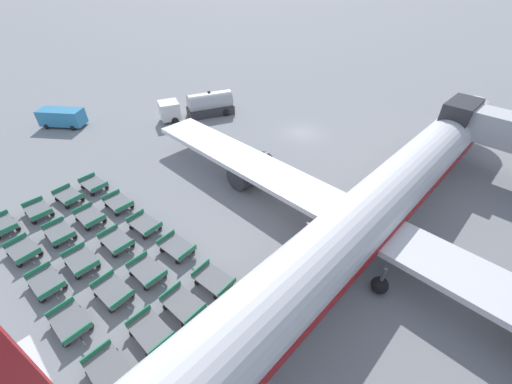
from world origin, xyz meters
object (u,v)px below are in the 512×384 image
(service_van, at_px, (62,117))
(baggage_dolly_row_mid_a_col_d, at_px, (113,291))
(baggage_dolly_row_mid_b_col_c, at_px, (117,241))
(baggage_dolly_row_mid_b_col_d, at_px, (147,271))
(baggage_dolly_row_near_col_e, at_px, (108,371))
(baggage_dolly_row_mid_a_col_b, at_px, (60,233))
(baggage_dolly_row_far_col_b, at_px, (118,203))
(baggage_dolly_row_mid_b_col_a, at_px, (69,196))
(baggage_dolly_row_far_col_c, at_px, (145,225))
(baggage_dolly_row_mid_b_col_e, at_px, (183,305))
(baggage_dolly_row_mid_b_col_b, at_px, (90,217))
(baggage_dolly_row_near_col_c, at_px, (46,283))
(baggage_dolly_row_mid_a_col_e, at_px, (151,332))
(baggage_dolly_row_near_col_b, at_px, (23,250))
(baggage_dolly_row_near_col_d, at_px, (70,322))
(baggage_dolly_row_far_col_a, at_px, (94,185))
(baggage_dolly_row_far_col_e, at_px, (214,280))
(fuel_tanker_primary, at_px, (202,106))
(airplane, at_px, (374,209))
(baggage_dolly_row_near_col_a, at_px, (3,225))
(baggage_dolly_row_mid_a_col_a, at_px, (38,210))
(baggage_dolly_row_far_col_d, at_px, (177,247))
(baggage_dolly_row_mid_a_col_c, at_px, (81,261))

(service_van, bearing_deg, baggage_dolly_row_mid_a_col_d, -10.60)
(baggage_dolly_row_mid_b_col_c, height_order, baggage_dolly_row_mid_b_col_d, same)
(baggage_dolly_row_mid_a_col_d, bearing_deg, baggage_dolly_row_near_col_e, -24.83)
(baggage_dolly_row_mid_a_col_b, distance_m, baggage_dolly_row_far_col_b, 4.70)
(baggage_dolly_row_mid_b_col_a, xyz_separation_m, baggage_dolly_row_far_col_c, (7.62, 3.21, 0.00))
(baggage_dolly_row_mid_b_col_d, relative_size, baggage_dolly_row_mid_b_col_e, 1.00)
(baggage_dolly_row_mid_b_col_b, distance_m, baggage_dolly_row_far_col_b, 2.38)
(baggage_dolly_row_near_col_c, xyz_separation_m, baggage_dolly_row_mid_a_col_e, (7.36, 3.35, 0.00))
(baggage_dolly_row_near_col_c, xyz_separation_m, baggage_dolly_row_mid_b_col_b, (-4.52, 4.24, 0.00))
(baggage_dolly_row_near_col_b, distance_m, baggage_dolly_row_near_col_e, 11.91)
(baggage_dolly_row_near_col_d, bearing_deg, baggage_dolly_row_far_col_a, 155.30)
(baggage_dolly_row_near_col_d, bearing_deg, baggage_dolly_row_far_col_e, 68.37)
(baggage_dolly_row_mid_b_col_b, relative_size, baggage_dolly_row_far_col_b, 1.00)
(fuel_tanker_primary, bearing_deg, airplane, -8.21)
(baggage_dolly_row_mid_b_col_b, bearing_deg, service_van, 169.11)
(fuel_tanker_primary, xyz_separation_m, baggage_dolly_row_near_col_a, (7.77, -23.63, -0.84))
(baggage_dolly_row_near_col_d, relative_size, baggage_dolly_row_far_col_e, 0.99)
(fuel_tanker_primary, xyz_separation_m, baggage_dolly_row_mid_a_col_e, (23.08, -19.25, -0.84))
(baggage_dolly_row_mid_a_col_a, height_order, baggage_dolly_row_far_col_d, same)
(service_van, distance_m, baggage_dolly_row_far_col_e, 31.46)
(fuel_tanker_primary, distance_m, baggage_dolly_row_mid_a_col_a, 22.53)
(baggage_dolly_row_mid_a_col_b, bearing_deg, baggage_dolly_row_near_col_b, -86.08)
(service_van, height_order, baggage_dolly_row_near_col_d, service_van)
(baggage_dolly_row_mid_b_col_a, bearing_deg, baggage_dolly_row_mid_b_col_c, 6.45)
(fuel_tanker_primary, bearing_deg, baggage_dolly_row_mid_a_col_b, -60.82)
(baggage_dolly_row_mid_b_col_a, relative_size, baggage_dolly_row_far_col_c, 1.00)
(baggage_dolly_row_mid_a_col_c, distance_m, baggage_dolly_row_mid_b_col_e, 8.15)
(baggage_dolly_row_mid_a_col_c, bearing_deg, baggage_dolly_row_mid_b_col_c, 94.85)
(baggage_dolly_row_far_col_a, bearing_deg, baggage_dolly_row_mid_a_col_a, -82.00)
(baggage_dolly_row_mid_a_col_b, bearing_deg, baggage_dolly_row_mid_a_col_d, 6.80)
(baggage_dolly_row_mid_a_col_d, xyz_separation_m, baggage_dolly_row_mid_b_col_e, (3.65, 2.70, 0.00))
(baggage_dolly_row_near_col_d, relative_size, baggage_dolly_row_far_col_b, 1.00)
(baggage_dolly_row_near_col_a, bearing_deg, baggage_dolly_row_mid_b_col_e, 23.61)
(airplane, bearing_deg, baggage_dolly_row_mid_a_col_c, -124.67)
(baggage_dolly_row_near_col_c, xyz_separation_m, baggage_dolly_row_mid_a_col_a, (-8.10, 1.42, 0.00))
(baggage_dolly_row_near_col_a, height_order, baggage_dolly_row_far_col_c, same)
(baggage_dolly_row_mid_a_col_a, relative_size, baggage_dolly_row_far_col_e, 0.99)
(baggage_dolly_row_near_col_e, xyz_separation_m, baggage_dolly_row_far_col_c, (-8.61, 6.20, 0.00))
(baggage_dolly_row_far_col_a, bearing_deg, baggage_dolly_row_far_col_d, 7.74)
(baggage_dolly_row_mid_b_col_c, bearing_deg, fuel_tanker_primary, 130.38)
(baggage_dolly_row_mid_a_col_c, bearing_deg, baggage_dolly_row_near_col_d, -25.17)
(baggage_dolly_row_near_col_c, bearing_deg, baggage_dolly_row_far_col_a, 145.32)
(baggage_dolly_row_mid_a_col_e, bearing_deg, baggage_dolly_row_mid_a_col_b, -173.04)
(baggage_dolly_row_mid_b_col_a, relative_size, baggage_dolly_row_far_col_e, 1.00)
(baggage_dolly_row_near_col_b, xyz_separation_m, baggage_dolly_row_mid_b_col_b, (-0.50, 4.70, 0.00))
(baggage_dolly_row_mid_a_col_d, bearing_deg, baggage_dolly_row_near_col_a, -161.21)
(baggage_dolly_row_mid_b_col_b, relative_size, baggage_dolly_row_mid_b_col_c, 1.00)
(baggage_dolly_row_near_col_d, bearing_deg, baggage_dolly_row_mid_a_col_b, 168.21)
(baggage_dolly_row_mid_b_col_b, bearing_deg, baggage_dolly_row_mid_a_col_b, -81.79)
(baggage_dolly_row_near_col_d, distance_m, baggage_dolly_row_mid_a_col_c, 4.60)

